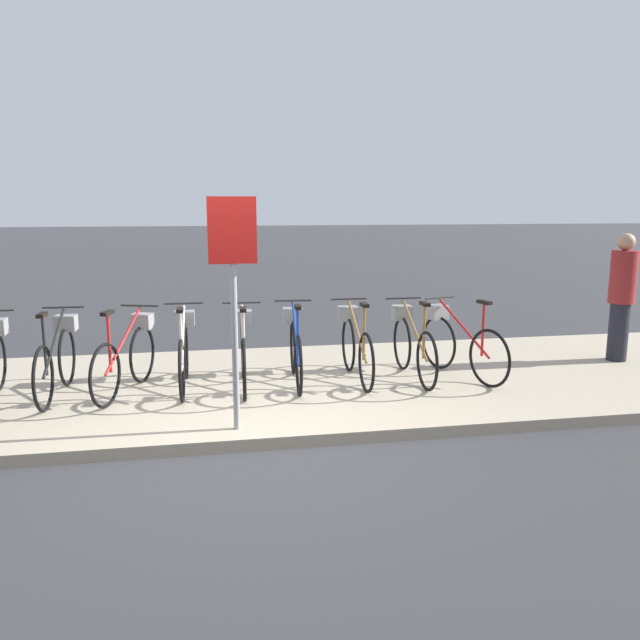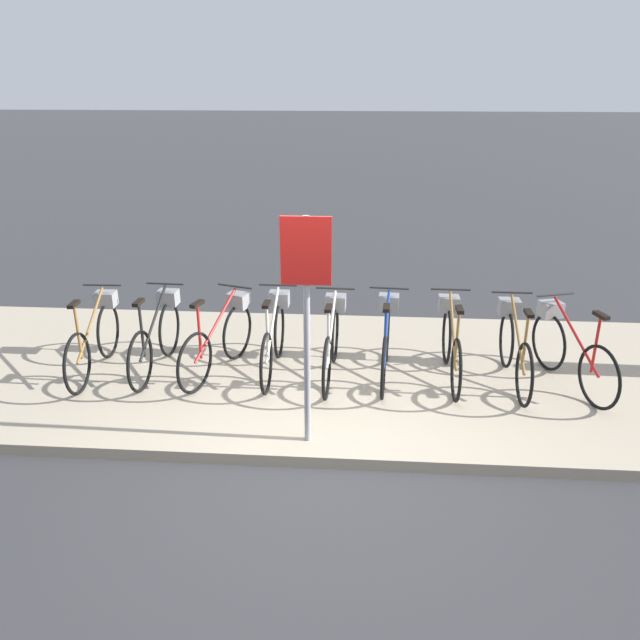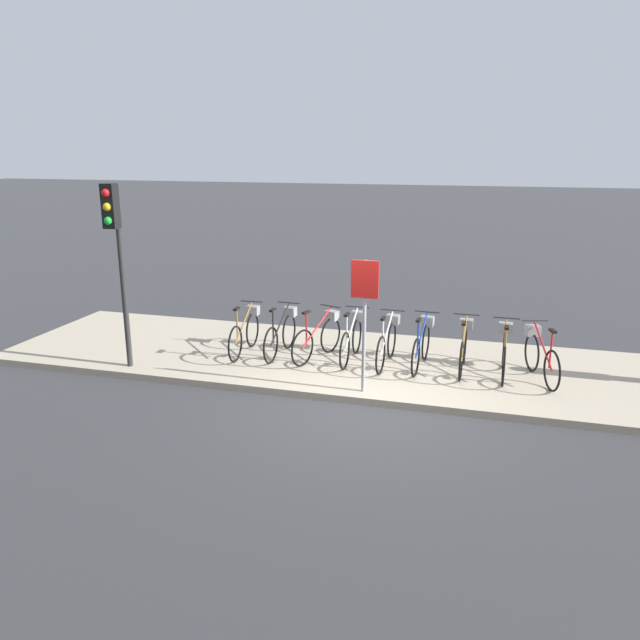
% 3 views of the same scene
% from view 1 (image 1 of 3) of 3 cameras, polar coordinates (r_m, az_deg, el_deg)
% --- Properties ---
extents(ground_plane, '(120.00, 120.00, 0.00)m').
position_cam_1_polar(ground_plane, '(5.86, -6.04, -11.87)').
color(ground_plane, '#38383A').
extents(sidewalk, '(14.84, 3.65, 0.12)m').
position_cam_1_polar(sidewalk, '(7.56, -7.13, -6.21)').
color(sidewalk, '#B7A88E').
rests_on(sidewalk, ground_plane).
extents(parked_bicycle_1, '(0.46, 1.64, 1.01)m').
position_cam_1_polar(parked_bicycle_1, '(7.54, -22.87, -3.07)').
color(parked_bicycle_1, black).
rests_on(parked_bicycle_1, sidewalk).
extents(parked_bicycle_2, '(0.64, 1.57, 1.01)m').
position_cam_1_polar(parked_bicycle_2, '(7.39, -17.14, -2.96)').
color(parked_bicycle_2, black).
rests_on(parked_bicycle_2, sidewalk).
extents(parked_bicycle_3, '(0.46, 1.64, 1.01)m').
position_cam_1_polar(parked_bicycle_3, '(7.41, -12.35, -2.71)').
color(parked_bicycle_3, black).
rests_on(parked_bicycle_3, sidewalk).
extents(parked_bicycle_4, '(0.46, 1.64, 1.01)m').
position_cam_1_polar(parked_bicycle_4, '(7.34, -7.05, -2.66)').
color(parked_bicycle_4, black).
rests_on(parked_bicycle_4, sidewalk).
extents(parked_bicycle_5, '(0.46, 1.64, 1.01)m').
position_cam_1_polar(parked_bicycle_5, '(7.45, -2.28, -2.39)').
color(parked_bicycle_5, black).
rests_on(parked_bicycle_5, sidewalk).
extents(parked_bicycle_6, '(0.46, 1.64, 1.01)m').
position_cam_1_polar(parked_bicycle_6, '(7.59, 3.24, -2.15)').
color(parked_bicycle_6, black).
rests_on(parked_bicycle_6, sidewalk).
extents(parked_bicycle_7, '(0.46, 1.64, 1.01)m').
position_cam_1_polar(parked_bicycle_7, '(7.73, 8.38, -2.02)').
color(parked_bicycle_7, black).
rests_on(parked_bicycle_7, sidewalk).
extents(parked_bicycle_8, '(0.61, 1.58, 1.01)m').
position_cam_1_polar(parked_bicycle_8, '(7.91, 12.50, -1.87)').
color(parked_bicycle_8, black).
rests_on(parked_bicycle_8, sidewalk).
extents(pedestrian, '(0.34, 0.34, 1.73)m').
position_cam_1_polar(pedestrian, '(9.33, 25.86, 2.13)').
color(pedestrian, '#23232D').
rests_on(pedestrian, sidewalk).
extents(sign_post, '(0.44, 0.07, 2.18)m').
position_cam_1_polar(sign_post, '(5.74, -7.94, 4.20)').
color(sign_post, '#99999E').
rests_on(sign_post, sidewalk).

